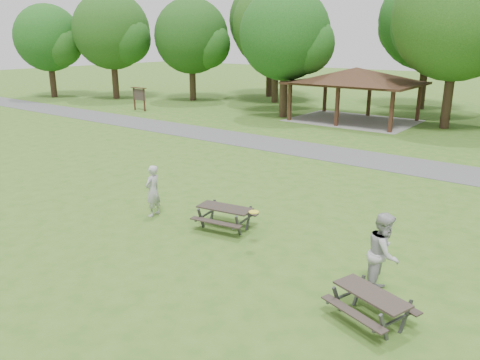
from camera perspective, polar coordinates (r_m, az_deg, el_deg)
name	(u,v)px	position (r m, az deg, el deg)	size (l,w,h in m)	color
ground	(125,251)	(13.62, -13.82, -8.42)	(160.00, 160.00, 0.00)	#39611B
asphalt_path	(343,155)	(24.34, 12.50, 2.97)	(120.00, 3.20, 0.02)	#4B4B4E
pavilion	(356,77)	(34.53, 13.94, 12.04)	(8.60, 7.01, 3.76)	#332112
notice_board	(139,95)	(39.49, -12.22, 10.15)	(1.60, 0.30, 1.88)	#331B12
tree_row_a	(113,33)	(47.92, -15.28, 16.89)	(7.56, 7.20, 9.97)	#312016
tree_row_b	(192,39)	(45.13, -5.84, 16.78)	(7.14, 6.80, 9.28)	#2E2114
tree_row_c	(277,28)	(43.58, 4.57, 17.96)	(8.19, 7.80, 10.67)	#312215
tree_row_d	(286,37)	(35.42, 5.64, 16.94)	(6.93, 6.60, 9.27)	#322416
tree_row_e	(460,20)	(33.48, 25.19, 17.24)	(8.40, 8.00, 11.02)	black
tree_deep_a	(271,23)	(48.17, 3.81, 18.58)	(8.40, 8.00, 11.38)	black
tree_deep_b	(431,23)	(42.24, 22.26, 17.33)	(8.40, 8.00, 11.13)	black
tree_flank_left	(49,40)	(51.15, -22.27, 15.52)	(6.72, 6.40, 8.93)	black
picnic_table_middle	(225,212)	(14.52, -1.86, -3.96)	(1.90, 1.63, 0.74)	black
picnic_table_far	(371,300)	(10.37, 15.70, -13.88)	(1.93, 1.73, 0.70)	#2D2520
frisbee_in_flight	(254,212)	(12.95, 1.70, -3.91)	(0.32, 0.32, 0.02)	yellow
frisbee_thrower	(153,191)	(15.74, -10.58, -1.31)	(0.63, 0.42, 1.74)	#ABABAE
frisbee_catcher	(384,253)	(11.35, 17.10, -8.53)	(0.95, 0.74, 1.96)	#AFAEB1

